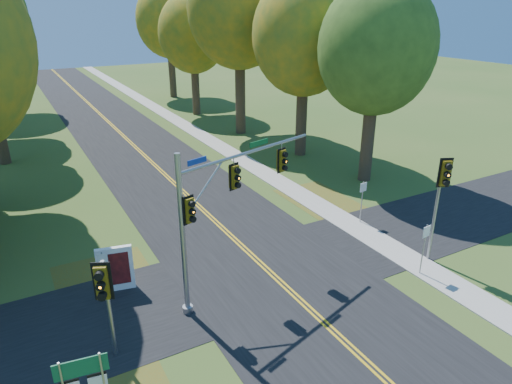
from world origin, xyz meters
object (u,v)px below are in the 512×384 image
east_signal_pole (442,185)px  route_sign_cluster (84,383)px  traffic_mast (219,202)px  info_kiosk (116,269)px

east_signal_pole → route_sign_cluster: (-15.41, -2.10, -1.80)m
traffic_mast → info_kiosk: (-3.67, 2.36, -3.14)m
info_kiosk → traffic_mast: bearing=-21.1°
route_sign_cluster → info_kiosk: (2.29, 6.83, -1.03)m
east_signal_pole → info_kiosk: 14.24m
route_sign_cluster → traffic_mast: bearing=45.1°
traffic_mast → route_sign_cluster: 7.74m
route_sign_cluster → info_kiosk: size_ratio=1.44×
traffic_mast → east_signal_pole: traffic_mast is taller
east_signal_pole → route_sign_cluster: 15.66m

